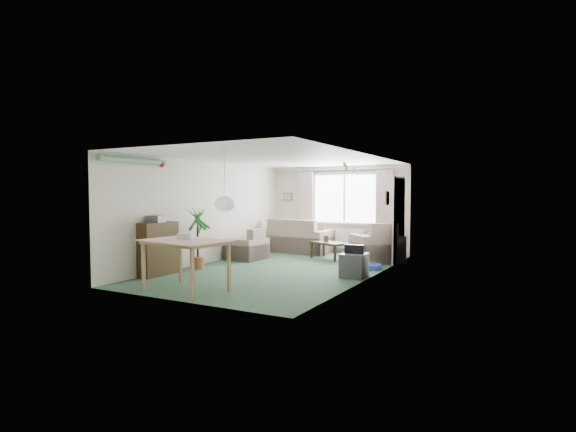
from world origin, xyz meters
The scene contains 25 objects.
ground centered at (0.00, 0.00, 0.00)m, with size 6.50×6.50×0.00m, color #2D4B34.
window centered at (0.20, 3.23, 1.50)m, with size 1.80×0.03×1.30m, color white.
curtain_rod centered at (0.20, 3.15, 2.27)m, with size 2.60×0.03×0.03m, color black.
curtain_left centered at (-0.95, 3.13, 1.27)m, with size 0.45×0.08×2.00m, color beige.
curtain_right centered at (1.35, 3.13, 1.27)m, with size 0.45×0.08×2.00m, color beige.
radiator centered at (0.20, 3.19, 0.40)m, with size 1.20×0.10×0.55m, color white.
doorway centered at (1.99, 2.20, 1.00)m, with size 0.03×0.95×2.00m, color black.
pendant_lamp centered at (0.20, -2.30, 1.48)m, with size 0.36×0.36×0.36m, color white.
tinsel_garland centered at (-1.92, -2.30, 2.28)m, with size 1.60×1.60×0.12m, color #196626.
bauble_cluster_a centered at (1.30, 0.90, 2.22)m, with size 0.20×0.20×0.20m, color silver.
bauble_cluster_b centered at (1.60, -0.30, 2.22)m, with size 0.20×0.20×0.20m, color silver.
wall_picture_back centered at (-1.60, 3.23, 1.55)m, with size 0.28×0.03×0.22m, color brown.
wall_picture_right centered at (1.98, 1.20, 1.55)m, with size 0.03×0.24×0.30m, color brown.
sofa centered at (-0.98, 2.75, 0.46)m, with size 1.86×0.98×0.93m, color beige.
armchair_corner centered at (1.48, 2.07, 0.48)m, with size 1.07×1.01×0.95m, color beige.
armchair_left centered at (-1.50, 0.88, 0.39)m, with size 0.87×0.82×0.78m, color beige.
coffee_table centered at (0.30, 1.92, 0.21)m, with size 0.95×0.53×0.43m, color black.
photo_frame centered at (0.22, 1.91, 0.51)m, with size 0.12×0.02×0.16m, color brown.
bookshelf centered at (-1.84, -1.79, 0.54)m, with size 0.29×0.88×1.07m, color black.
hifi_box centered at (-1.86, -1.83, 1.14)m, with size 0.28×0.35×0.14m, color #3F3E44.
houseplant centered at (-1.65, -0.80, 0.69)m, with size 0.59×0.59×1.38m, color #226526.
dining_table centered at (-0.41, -2.60, 0.42)m, with size 1.35×0.90×0.84m, color #A18F57.
gift_box centered at (-0.48, -2.51, 0.90)m, with size 0.25×0.18×0.12m, color silver.
tv_cube centered at (1.70, -0.10, 0.23)m, with size 0.47×0.51×0.47m, color #3F3E44.
pet_bed centered at (1.65, 0.95, 0.05)m, with size 0.55×0.55×0.11m, color #2349A0.
Camera 1 is at (4.74, -8.44, 1.67)m, focal length 28.00 mm.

